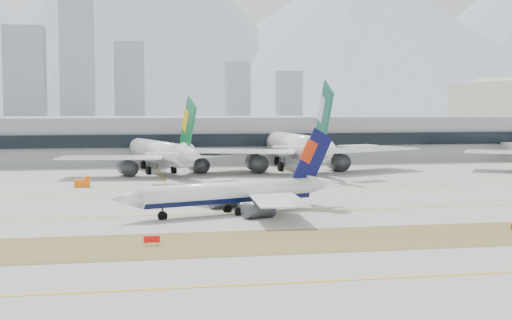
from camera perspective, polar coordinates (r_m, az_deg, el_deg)
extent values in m
plane|color=gray|center=(133.04, 3.16, -3.79)|extent=(3000.00, 3000.00, 0.00)
cube|color=brown|center=(102.67, 7.46, -6.25)|extent=(360.00, 18.00, 0.06)
cube|color=yellow|center=(128.23, 3.69, -4.08)|extent=(360.00, 0.45, 0.04)
cube|color=yellow|center=(81.61, 12.55, -9.11)|extent=(360.00, 0.45, 0.04)
cube|color=yellow|center=(162.07, 0.62, -2.29)|extent=(360.00, 0.45, 0.04)
cylinder|color=white|center=(123.97, -2.22, -2.57)|extent=(31.76, 13.49, 3.53)
cube|color=black|center=(124.09, -2.22, -3.02)|extent=(30.98, 12.79, 1.59)
cone|color=white|center=(116.84, -10.40, -3.07)|extent=(5.79, 4.90, 3.53)
cone|color=white|center=(133.90, 5.34, -1.88)|extent=(7.92, 5.61, 3.53)
cube|color=white|center=(134.57, -2.51, -2.25)|extent=(17.34, 18.43, 0.21)
cube|color=white|center=(136.94, 3.80, -1.62)|extent=(5.46, 5.84, 0.14)
cylinder|color=#3F4247|center=(131.11, -2.58, -3.28)|extent=(5.94, 4.20, 2.65)
cube|color=#3F4247|center=(130.97, -2.59, -2.82)|extent=(2.21, 0.96, 1.24)
cube|color=white|center=(117.50, 1.75, -3.22)|extent=(9.08, 17.88, 0.21)
cube|color=white|center=(129.36, 6.00, -1.99)|extent=(3.17, 4.96, 0.14)
cylinder|color=#3F4247|center=(119.68, 0.20, -4.02)|extent=(5.94, 4.20, 2.65)
cube|color=#3F4247|center=(119.53, 0.20, -3.51)|extent=(2.21, 0.96, 1.24)
cube|color=#090B3D|center=(132.21, 4.56, 0.19)|extent=(8.38, 3.04, 11.06)
cube|color=red|center=(131.63, 4.24, 0.69)|extent=(3.86, 1.61, 4.74)
cylinder|color=#3F4247|center=(119.38, -7.49, -4.25)|extent=(0.42, 0.42, 2.12)
cylinder|color=black|center=(119.45, -7.49, -4.46)|extent=(1.70, 1.09, 1.59)
cylinder|color=#3F4247|center=(122.73, -1.35, -3.97)|extent=(0.42, 0.42, 2.12)
cylinder|color=black|center=(122.79, -1.35, -4.18)|extent=(1.70, 1.09, 1.59)
cylinder|color=#3F4247|center=(126.77, -2.32, -3.71)|extent=(0.42, 0.42, 2.12)
cylinder|color=black|center=(126.83, -2.32, -3.90)|extent=(1.70, 1.09, 1.59)
cylinder|color=white|center=(199.25, -7.71, 0.70)|extent=(16.19, 42.52, 5.62)
cube|color=slate|center=(199.35, -7.71, 0.26)|extent=(15.16, 41.48, 2.53)
cone|color=white|center=(222.67, -9.62, 1.06)|extent=(7.08, 7.70, 5.62)
cone|color=white|center=(174.69, -5.13, 0.43)|extent=(7.83, 10.55, 5.62)
cube|color=white|center=(198.63, -2.99, 0.48)|extent=(29.02, 26.02, 0.34)
cube|color=white|center=(178.95, -3.13, 0.67)|extent=(8.85, 7.72, 0.22)
cylinder|color=#3F4247|center=(199.62, -4.64, -0.40)|extent=(5.87, 7.92, 4.21)
cube|color=#3F4247|center=(199.49, -4.64, 0.08)|extent=(1.15, 2.96, 1.97)
cube|color=white|center=(189.21, -11.52, 0.20)|extent=(28.33, 15.70, 0.34)
cube|color=white|center=(173.96, -7.59, 0.54)|extent=(8.09, 4.58, 0.22)
cylinder|color=#3F4247|center=(193.43, -10.25, -0.61)|extent=(5.87, 7.92, 4.21)
cube|color=#3F4247|center=(193.29, -10.26, -0.11)|extent=(1.15, 2.96, 1.97)
cube|color=#0D612D|center=(177.13, -5.48, 2.65)|extent=(3.46, 11.49, 15.07)
cube|color=gold|center=(178.20, -5.61, 3.18)|extent=(1.94, 5.28, 6.45)
cylinder|color=#3F4247|center=(214.97, -9.01, -0.25)|extent=(0.67, 0.67, 3.37)
cylinder|color=black|center=(215.03, -9.00, -0.43)|extent=(1.59, 2.70, 2.53)
cylinder|color=#3F4247|center=(197.39, -8.61, -0.65)|extent=(0.67, 0.67, 3.37)
cylinder|color=black|center=(197.45, -8.60, -0.86)|extent=(1.59, 2.70, 2.53)
cylinder|color=#3F4247|center=(199.61, -6.60, -0.58)|extent=(0.67, 0.67, 3.37)
cylinder|color=black|center=(199.67, -6.60, -0.78)|extent=(1.59, 2.70, 2.53)
cylinder|color=white|center=(207.04, 3.05, 1.20)|extent=(8.66, 50.79, 6.69)
cube|color=slate|center=(207.15, 3.04, 0.69)|extent=(7.62, 49.74, 3.01)
cone|color=white|center=(235.16, 1.09, 1.59)|extent=(6.99, 7.98, 6.69)
cone|color=white|center=(177.54, 5.79, 0.92)|extent=(7.12, 11.49, 6.69)
cube|color=white|center=(205.85, 8.46, 0.86)|extent=(35.32, 26.60, 0.40)
cube|color=white|center=(182.44, 8.17, 1.15)|extent=(10.49, 7.85, 0.27)
cylinder|color=#3F4247|center=(207.14, 6.56, -0.12)|extent=(5.34, 8.62, 5.02)
cube|color=#3F4247|center=(206.99, 6.56, 0.43)|extent=(0.64, 3.53, 2.34)
cube|color=white|center=(195.61, -1.45, 0.72)|extent=(35.19, 24.70, 0.40)
cube|color=white|center=(176.94, 2.91, 1.08)|extent=(10.35, 7.27, 0.27)
cylinder|color=#3F4247|center=(200.41, 0.05, -0.24)|extent=(5.34, 8.62, 5.02)
cube|color=#3F4247|center=(200.26, 0.05, 0.33)|extent=(0.64, 3.53, 2.34)
cube|color=#125243|center=(180.56, 5.45, 3.50)|extent=(1.15, 14.00, 17.94)
cube|color=silver|center=(181.88, 5.32, 4.12)|extent=(0.98, 6.33, 7.68)
cylinder|color=#3F4247|center=(225.89, 1.70, 0.11)|extent=(0.80, 0.80, 4.01)
cylinder|color=black|center=(225.95, 1.70, -0.10)|extent=(1.29, 3.05, 3.01)
cylinder|color=#3F4247|center=(204.91, 1.98, -0.33)|extent=(0.80, 0.80, 4.01)
cylinder|color=black|center=(204.98, 1.98, -0.57)|extent=(1.29, 3.05, 3.01)
cylinder|color=#3F4247|center=(207.31, 4.30, -0.29)|extent=(0.80, 0.80, 4.01)
cylinder|color=black|center=(207.38, 4.30, -0.52)|extent=(1.29, 3.05, 3.01)
cube|color=gray|center=(245.15, -3.28, 1.73)|extent=(280.00, 42.00, 15.00)
cube|color=black|center=(223.85, -2.57, 1.59)|extent=(280.00, 1.20, 4.00)
cube|color=beige|center=(298.58, 17.65, 3.28)|extent=(2.00, 57.00, 27.90)
cube|color=red|center=(97.60, -8.34, -6.30)|extent=(2.20, 0.15, 0.90)
cylinder|color=orange|center=(97.69, -8.81, -6.68)|extent=(0.10, 0.10, 0.50)
cylinder|color=orange|center=(97.76, -7.86, -6.66)|extent=(0.10, 0.10, 0.50)
cube|color=orange|center=(181.60, 3.92, -1.30)|extent=(3.50, 2.00, 1.80)
cube|color=orange|center=(181.79, 4.28, -0.92)|extent=(1.20, 1.80, 1.00)
cylinder|color=black|center=(180.58, 3.61, -1.51)|extent=(0.70, 0.30, 0.70)
cylinder|color=black|center=(182.13, 3.49, -1.46)|extent=(0.70, 0.30, 0.70)
cylinder|color=black|center=(181.19, 4.35, -1.49)|extent=(0.70, 0.30, 0.70)
cylinder|color=black|center=(182.73, 4.22, -1.44)|extent=(0.70, 0.30, 0.70)
cube|color=orange|center=(169.68, -13.74, -1.82)|extent=(3.50, 2.00, 1.80)
cube|color=orange|center=(169.50, -13.34, -1.41)|extent=(1.20, 1.80, 1.00)
cylinder|color=black|center=(169.02, -14.15, -2.04)|extent=(0.70, 0.30, 0.70)
cylinder|color=black|center=(170.60, -14.12, -1.98)|extent=(0.70, 0.30, 0.70)
cylinder|color=black|center=(168.89, -13.34, -2.03)|extent=(0.70, 0.30, 0.70)
cylinder|color=black|center=(170.47, -13.32, -1.97)|extent=(0.70, 0.30, 0.70)
cube|color=#8D93A1|center=(587.82, -17.97, 6.25)|extent=(30.00, 27.00, 80.00)
cube|color=#8D93A1|center=(579.93, -14.11, 7.85)|extent=(26.00, 23.40, 110.00)
cube|color=#8D93A1|center=(593.09, -10.10, 5.90)|extent=(24.00, 21.60, 70.00)
cube|color=#8D93A1|center=(605.65, -1.52, 5.22)|extent=(20.00, 18.00, 55.00)
cube|color=#8D93A1|center=(614.39, 2.64, 4.88)|extent=(20.00, 18.00, 48.00)
cone|color=#9EA8B7|center=(1540.25, -9.62, 11.54)|extent=(900.00, 900.00, 470.00)
cone|color=#9EA8B7|center=(1607.71, 8.02, 9.32)|extent=(1120.00, 1120.00, 350.00)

